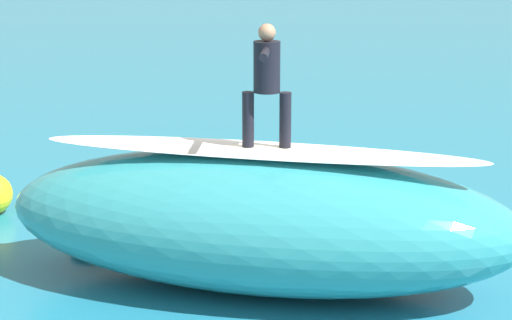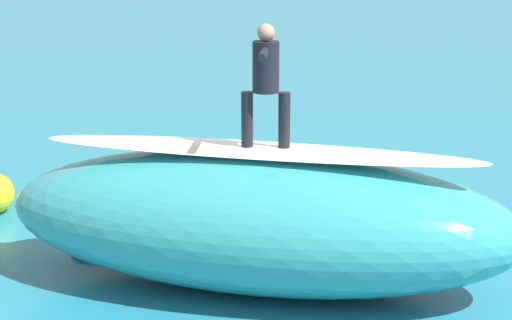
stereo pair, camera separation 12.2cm
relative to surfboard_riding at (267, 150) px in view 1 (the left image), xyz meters
name	(u,v)px [view 1 (the left image)]	position (x,y,z in m)	size (l,w,h in m)	color
ground_plane	(269,235)	(0.60, -1.93, -1.94)	(120.00, 120.00, 0.00)	teal
wave_crest	(259,220)	(0.10, 0.01, -0.99)	(7.14, 2.70, 1.89)	teal
wave_foam_lip	(259,150)	(0.10, 0.01, -0.01)	(6.07, 0.94, 0.08)	white
surfboard_riding	(267,150)	(0.00, 0.00, 0.00)	(2.14, 0.51, 0.09)	#EAE5C6
surfer_riding	(267,76)	(0.00, 0.00, 0.99)	(0.63, 1.51, 1.63)	black
surfboard_paddling	(248,218)	(1.17, -2.46, -1.89)	(2.24, 0.57, 0.10)	yellow
surfer_paddling	(245,210)	(1.17, -2.33, -1.70)	(0.36, 1.73, 0.31)	black
foam_patch_near	(315,286)	(-0.68, -0.09, -1.89)	(0.65, 0.50, 0.10)	white
foam_patch_mid	(98,247)	(2.85, -0.37, -1.87)	(0.90, 0.76, 0.14)	white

